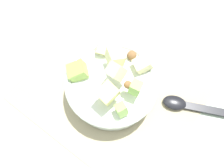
# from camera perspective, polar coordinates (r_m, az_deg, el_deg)

# --- Properties ---
(ground_plane) EXTENTS (2.40, 2.40, 0.00)m
(ground_plane) POSITION_cam_1_polar(r_m,az_deg,el_deg) (0.62, 0.36, -1.27)
(ground_plane) COLOR silver
(placemat) EXTENTS (0.41, 0.37, 0.01)m
(placemat) POSITION_cam_1_polar(r_m,az_deg,el_deg) (0.61, 0.36, -1.17)
(placemat) COLOR tan
(placemat) RESTS_ON ground_plane
(salad_bowl) EXTENTS (0.21, 0.21, 0.13)m
(salad_bowl) POSITION_cam_1_polar(r_m,az_deg,el_deg) (0.57, 0.01, -0.22)
(salad_bowl) COLOR white
(salad_bowl) RESTS_ON placemat
(serving_spoon) EXTENTS (0.19, 0.11, 0.01)m
(serving_spoon) POSITION_cam_1_polar(r_m,az_deg,el_deg) (0.62, 17.74, -4.88)
(serving_spoon) COLOR black
(serving_spoon) RESTS_ON placemat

